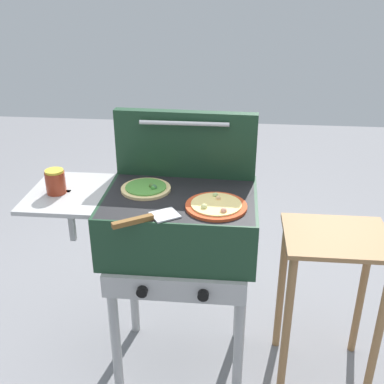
{
  "coord_description": "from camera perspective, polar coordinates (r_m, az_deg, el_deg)",
  "views": [
    {
      "loc": [
        0.22,
        -1.76,
        1.76
      ],
      "look_at": [
        0.05,
        0.0,
        0.92
      ],
      "focal_mm": 44.32,
      "sensor_mm": 36.0,
      "label": 1
    }
  ],
  "objects": [
    {
      "name": "ground_plane",
      "position": [
        2.49,
        -1.21,
        -19.43
      ],
      "size": [
        8.0,
        8.0,
        0.0
      ],
      "primitive_type": "plane",
      "color": "gray"
    },
    {
      "name": "grill",
      "position": [
        2.03,
        -1.82,
        -4.16
      ],
      "size": [
        0.96,
        0.53,
        0.9
      ],
      "color": "#193823",
      "rests_on": "ground_plane"
    },
    {
      "name": "grill_lid_open",
      "position": [
        2.1,
        -0.8,
        5.79
      ],
      "size": [
        0.63,
        0.09,
        0.3
      ],
      "color": "#193823",
      "rests_on": "grill"
    },
    {
      "name": "pizza_cheese",
      "position": [
        1.87,
        2.92,
        -1.65
      ],
      "size": [
        0.25,
        0.25,
        0.03
      ],
      "color": "#C64723",
      "rests_on": "grill"
    },
    {
      "name": "pizza_veggie",
      "position": [
        2.02,
        -5.53,
        0.45
      ],
      "size": [
        0.21,
        0.21,
        0.03
      ],
      "color": "#E0C17F",
      "rests_on": "grill"
    },
    {
      "name": "sauce_jar",
      "position": [
        2.05,
        -16.11,
        1.2
      ],
      "size": [
        0.08,
        0.08,
        0.1
      ],
      "color": "maroon",
      "rests_on": "grill"
    },
    {
      "name": "spatula",
      "position": [
        1.78,
        -5.53,
        -3.2
      ],
      "size": [
        0.25,
        0.19,
        0.02
      ],
      "color": "#B7BABF",
      "rests_on": "grill"
    },
    {
      "name": "prep_table",
      "position": [
        2.18,
        16.39,
        -9.83
      ],
      "size": [
        0.44,
        0.36,
        0.75
      ],
      "color": "olive",
      "rests_on": "ground_plane"
    }
  ]
}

